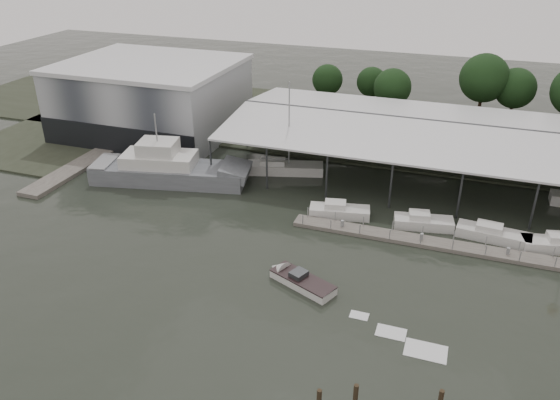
% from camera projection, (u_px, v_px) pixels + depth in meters
% --- Properties ---
extents(ground, '(200.00, 200.00, 0.00)m').
position_uv_depth(ground, '(252.00, 270.00, 49.80)').
color(ground, '#232821').
rests_on(ground, ground).
extents(land_strip_far, '(140.00, 30.00, 0.30)m').
position_uv_depth(land_strip_far, '(353.00, 126.00, 85.10)').
color(land_strip_far, '#32382A').
rests_on(land_strip_far, ground).
extents(land_strip_west, '(20.00, 40.00, 0.30)m').
position_uv_depth(land_strip_west, '(90.00, 122.00, 86.85)').
color(land_strip_west, '#32382A').
rests_on(land_strip_west, ground).
extents(storage_warehouse, '(24.50, 20.50, 10.50)m').
position_uv_depth(storage_warehouse, '(152.00, 97.00, 80.91)').
color(storage_warehouse, '#9A9EA3').
rests_on(storage_warehouse, ground).
extents(covered_boat_shed, '(58.24, 24.00, 6.96)m').
position_uv_depth(covered_boat_shed, '(469.00, 130.00, 65.56)').
color(covered_boat_shed, silver).
rests_on(covered_boat_shed, ground).
extents(trawler_dock, '(3.00, 18.00, 0.50)m').
position_uv_depth(trawler_dock, '(77.00, 167.00, 70.36)').
color(trawler_dock, slate).
rests_on(trawler_dock, ground).
extents(floating_dock, '(28.00, 2.00, 1.40)m').
position_uv_depth(floating_dock, '(431.00, 243.00, 53.68)').
color(floating_dock, slate).
rests_on(floating_dock, ground).
extents(grey_trawler, '(19.89, 9.13, 8.84)m').
position_uv_depth(grey_trawler, '(170.00, 169.00, 66.32)').
color(grey_trawler, slate).
rests_on(grey_trawler, ground).
extents(white_sailboat, '(9.97, 5.13, 11.90)m').
position_uv_depth(white_sailboat, '(284.00, 168.00, 69.03)').
color(white_sailboat, silver).
rests_on(white_sailboat, ground).
extents(speedboat_underway, '(16.83, 8.44, 2.00)m').
position_uv_depth(speedboat_underway, '(298.00, 279.00, 47.81)').
color(speedboat_underway, silver).
rests_on(speedboat_underway, ground).
extents(moored_cruiser_0, '(6.72, 3.40, 1.70)m').
position_uv_depth(moored_cruiser_0, '(339.00, 211.00, 58.77)').
color(moored_cruiser_0, silver).
rests_on(moored_cruiser_0, ground).
extents(moored_cruiser_1, '(6.30, 3.22, 1.70)m').
position_uv_depth(moored_cruiser_1, '(423.00, 222.00, 56.62)').
color(moored_cruiser_1, silver).
rests_on(moored_cruiser_1, ground).
extents(moored_cruiser_2, '(7.28, 2.94, 1.70)m').
position_uv_depth(moored_cruiser_2, '(493.00, 234.00, 54.39)').
color(moored_cruiser_2, silver).
rests_on(moored_cruiser_2, ground).
extents(horizon_tree_line, '(65.80, 10.79, 11.05)m').
position_uv_depth(horizon_tree_line, '(521.00, 91.00, 80.75)').
color(horizon_tree_line, black).
rests_on(horizon_tree_line, ground).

